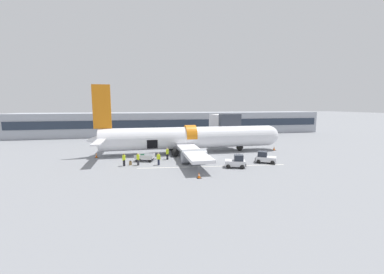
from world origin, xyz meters
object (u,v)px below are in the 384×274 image
(airplane, at_px, (187,138))
(ground_crew_loader_b, at_px, (124,159))
(baggage_tug_mid, at_px, (265,158))
(ground_crew_loader_a, at_px, (138,159))
(ground_crew_supervisor, at_px, (159,159))
(suitcase_on_tarmac_upright, at_px, (130,163))
(ground_crew_driver, at_px, (167,153))
(baggage_cart_loading, at_px, (145,157))
(baggage_tug_lead, at_px, (236,162))

(airplane, relative_size, ground_crew_loader_b, 19.38)
(baggage_tug_mid, bearing_deg, ground_crew_loader_a, 172.60)
(airplane, distance_m, ground_crew_loader_a, 11.07)
(ground_crew_supervisor, bearing_deg, suitcase_on_tarmac_upright, 167.66)
(airplane, relative_size, baggage_tug_mid, 10.58)
(ground_crew_driver, height_order, suitcase_on_tarmac_upright, ground_crew_driver)
(suitcase_on_tarmac_upright, bearing_deg, baggage_cart_loading, 44.57)
(baggage_tug_lead, bearing_deg, ground_crew_loader_a, 163.22)
(baggage_tug_lead, distance_m, suitcase_on_tarmac_upright, 14.60)
(ground_crew_driver, bearing_deg, ground_crew_loader_b, -156.90)
(airplane, xyz_separation_m, ground_crew_supervisor, (-5.57, -7.49, -1.70))
(suitcase_on_tarmac_upright, bearing_deg, baggage_tug_lead, -17.01)
(ground_crew_supervisor, height_order, suitcase_on_tarmac_upright, ground_crew_supervisor)
(ground_crew_loader_a, relative_size, suitcase_on_tarmac_upright, 2.78)
(ground_crew_loader_a, xyz_separation_m, ground_crew_supervisor, (2.80, -0.46, 0.00))
(baggage_tug_mid, relative_size, baggage_cart_loading, 0.85)
(baggage_tug_mid, height_order, suitcase_on_tarmac_upright, baggage_tug_mid)
(baggage_cart_loading, distance_m, ground_crew_supervisor, 3.43)
(baggage_tug_lead, bearing_deg, airplane, 112.47)
(baggage_tug_mid, distance_m, suitcase_on_tarmac_upright, 19.28)
(ground_crew_loader_b, xyz_separation_m, ground_crew_supervisor, (4.69, -0.49, -0.01))
(ground_crew_loader_b, bearing_deg, ground_crew_supervisor, -5.93)
(baggage_tug_lead, relative_size, ground_crew_loader_a, 1.77)
(airplane, bearing_deg, baggage_tug_lead, -67.53)
(baggage_cart_loading, xyz_separation_m, suitcase_on_tarmac_upright, (-2.09, -2.06, -0.26))
(ground_crew_loader_b, relative_size, ground_crew_supervisor, 1.01)
(airplane, bearing_deg, baggage_tug_mid, -44.17)
(baggage_tug_mid, xyz_separation_m, suitcase_on_tarmac_upright, (-19.08, 2.72, -0.45))
(ground_crew_loader_b, distance_m, suitcase_on_tarmac_upright, 1.12)
(airplane, relative_size, baggage_cart_loading, 8.95)
(suitcase_on_tarmac_upright, bearing_deg, ground_crew_loader_a, -19.76)
(ground_crew_loader_a, bearing_deg, airplane, 40.00)
(baggage_tug_lead, height_order, baggage_cart_loading, baggage_tug_lead)
(baggage_cart_loading, bearing_deg, suitcase_on_tarmac_upright, -135.43)
(ground_crew_loader_b, bearing_deg, ground_crew_loader_a, -0.70)
(baggage_cart_loading, height_order, ground_crew_driver, ground_crew_driver)
(ground_crew_driver, xyz_separation_m, ground_crew_supervisor, (-1.57, -3.16, -0.05))
(ground_crew_loader_a, bearing_deg, ground_crew_supervisor, -9.39)
(baggage_cart_loading, bearing_deg, baggage_tug_mid, -15.73)
(baggage_cart_loading, relative_size, ground_crew_loader_b, 2.17)
(ground_crew_loader_b, bearing_deg, baggage_tug_lead, -14.82)
(baggage_tug_mid, distance_m, baggage_cart_loading, 17.65)
(baggage_cart_loading, bearing_deg, ground_crew_driver, 4.22)
(baggage_tug_mid, height_order, ground_crew_driver, ground_crew_driver)
(baggage_cart_loading, height_order, ground_crew_supervisor, ground_crew_supervisor)
(baggage_tug_mid, relative_size, ground_crew_supervisor, 1.85)
(ground_crew_loader_a, height_order, ground_crew_driver, ground_crew_driver)
(baggage_tug_mid, relative_size, suitcase_on_tarmac_upright, 5.16)
(baggage_cart_loading, height_order, suitcase_on_tarmac_upright, baggage_cart_loading)
(ground_crew_loader_a, height_order, ground_crew_loader_b, ground_crew_loader_b)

